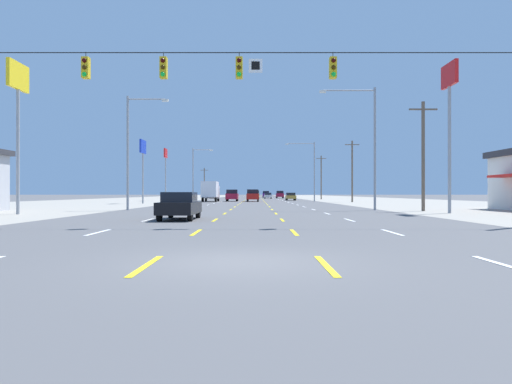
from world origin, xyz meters
TOP-DOWN VIEW (x-y plane):
  - ground_plane at (0.00, 66.00)m, footprint 572.00×572.00m
  - lot_apron_left at (-24.75, 66.00)m, footprint 28.00×440.00m
  - lot_apron_right at (24.75, 66.00)m, footprint 28.00×440.00m
  - lane_markings at (0.00, 104.50)m, footprint 10.64×227.60m
  - signal_span_wire at (-0.45, 10.69)m, footprint 25.91×0.53m
  - sedan_inner_left_nearest at (-3.66, 14.98)m, footprint 1.80×4.50m
  - box_truck_far_left_near at (-6.99, 65.16)m, footprint 2.40×7.20m
  - suv_center_turn_mid at (-0.14, 65.77)m, footprint 1.98×4.90m
  - suv_inner_left_midfar at (-3.66, 68.53)m, footprint 1.98×4.90m
  - sedan_far_right_far at (6.99, 78.12)m, footprint 1.80×4.50m
  - suv_center_turn_farther at (0.17, 99.56)m, footprint 1.98×4.90m
  - sedan_inner_right_farthest at (3.35, 104.26)m, footprint 1.80×4.50m
  - suv_far_right_distant_a at (6.77, 113.77)m, footprint 1.98×4.90m
  - sedan_far_left_distant_b at (-7.15, 119.44)m, footprint 1.80×4.50m
  - suv_inner_right_distant_c at (3.34, 128.41)m, footprint 1.98×4.90m
  - pole_sign_left_row_0 at (-15.37, 20.97)m, footprint 0.24×2.55m
  - pole_sign_left_row_1 at (-14.77, 52.14)m, footprint 0.24×2.75m
  - pole_sign_left_row_2 at (-15.74, 72.58)m, footprint 0.24×2.24m
  - pole_sign_right_row_0 at (13.88, 22.59)m, footprint 0.24×2.39m
  - streetlight_left_row_0 at (-9.83, 28.30)m, footprint 3.45×0.26m
  - streetlight_right_row_0 at (9.67, 28.30)m, footprint 4.64×0.26m
  - streetlight_left_row_1 at (-9.82, 67.44)m, footprint 3.40×0.26m
  - streetlight_right_row_1 at (9.61, 67.44)m, footprint 4.94×0.26m
  - utility_pole_right_row_0 at (13.40, 26.33)m, footprint 2.20×0.26m
  - utility_pole_right_row_1 at (15.13, 61.02)m, footprint 2.20×0.26m
  - utility_pole_right_row_2 at (14.73, 91.70)m, footprint 2.20×0.26m
  - utility_pole_left_row_3 at (-13.85, 117.19)m, footprint 2.20×0.26m

SIDE VIEW (x-z plane):
  - ground_plane at x=0.00m, z-range 0.00..0.00m
  - lot_apron_left at x=-24.75m, z-range 0.00..0.01m
  - lot_apron_right at x=24.75m, z-range 0.00..0.01m
  - lane_markings at x=0.00m, z-range 0.00..0.01m
  - sedan_inner_left_nearest at x=-3.66m, z-range 0.03..1.49m
  - sedan_far_right_far at x=6.99m, z-range 0.03..1.49m
  - sedan_inner_right_farthest at x=3.35m, z-range 0.03..1.49m
  - sedan_far_left_distant_b at x=-7.15m, z-range 0.03..1.49m
  - suv_center_turn_mid at x=-0.14m, z-range 0.04..2.02m
  - suv_inner_left_midfar at x=-3.66m, z-range 0.04..2.02m
  - suv_center_turn_farther at x=0.17m, z-range 0.04..2.02m
  - suv_far_right_distant_a at x=6.77m, z-range 0.04..2.02m
  - suv_inner_right_distant_c at x=3.34m, z-range 0.04..2.02m
  - box_truck_far_left_near at x=-6.99m, z-range 0.22..3.45m
  - utility_pole_left_row_3 at x=-13.85m, z-range 0.19..8.46m
  - utility_pole_right_row_0 at x=13.40m, z-range 0.19..8.71m
  - utility_pole_right_row_1 at x=15.13m, z-range 0.19..9.61m
  - utility_pole_right_row_2 at x=14.73m, z-range 0.20..9.79m
  - signal_span_wire at x=-0.45m, z-range 0.73..9.38m
  - streetlight_left_row_1 at x=-9.82m, z-range 0.67..9.56m
  - streetlight_left_row_0 at x=-9.83m, z-range 0.68..10.06m
  - streetlight_right_row_1 at x=9.61m, z-range 0.87..10.80m
  - streetlight_right_row_0 at x=9.67m, z-range 0.84..10.93m
  - pole_sign_left_row_1 at x=-14.77m, z-range 2.44..10.94m
  - pole_sign_left_row_2 at x=-15.74m, z-range 2.46..11.79m
  - pole_sign_left_row_0 at x=-15.37m, z-range 2.78..12.83m
  - pole_sign_right_row_0 at x=13.88m, z-range 2.77..13.23m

